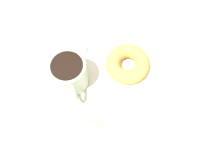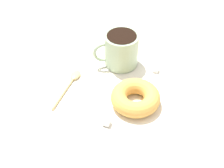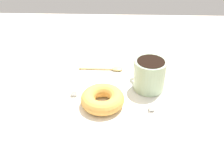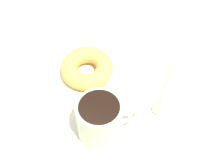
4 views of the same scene
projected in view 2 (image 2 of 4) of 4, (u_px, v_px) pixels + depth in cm
name	position (u px, v px, depth cm)	size (l,w,h in cm)	color
ground_plane	(107.00, 93.00, 78.33)	(120.00, 120.00, 2.00)	beige
napkin	(112.00, 90.00, 77.37)	(34.41, 34.41, 0.30)	white
coffee_cup	(122.00, 50.00, 81.44)	(8.96, 11.39, 9.02)	#9EB793
donut	(135.00, 98.00, 72.72)	(11.63, 11.63, 3.82)	gold
spoon	(72.00, 81.00, 79.13)	(14.32, 2.41, 0.90)	#D8B772
sugar_cube	(107.00, 121.00, 68.93)	(1.63, 1.63, 1.63)	white
sugar_cube_extra	(156.00, 69.00, 81.90)	(1.46, 1.46, 1.46)	white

